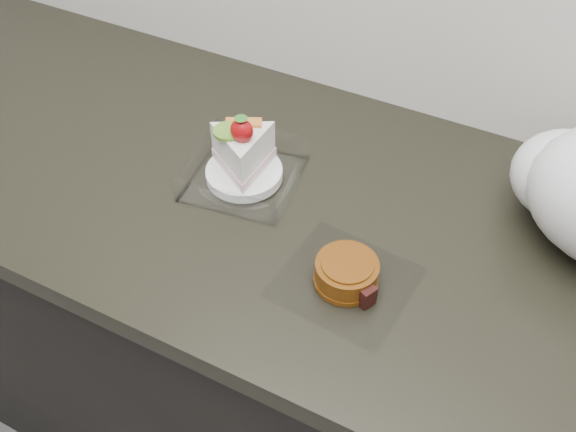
# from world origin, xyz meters

# --- Properties ---
(counter) EXTENTS (2.04, 0.64, 0.90)m
(counter) POSITION_xyz_m (0.00, 1.69, 0.45)
(counter) COLOR black
(counter) RESTS_ON ground
(cake_tray) EXTENTS (0.19, 0.19, 0.13)m
(cake_tray) POSITION_xyz_m (-0.20, 1.69, 0.94)
(cake_tray) COLOR white
(cake_tray) RESTS_ON counter
(mooncake_wrap) EXTENTS (0.19, 0.18, 0.04)m
(mooncake_wrap) POSITION_xyz_m (0.04, 1.57, 0.92)
(mooncake_wrap) COLOR white
(mooncake_wrap) RESTS_ON counter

